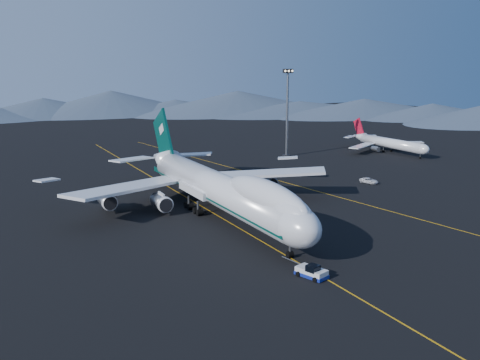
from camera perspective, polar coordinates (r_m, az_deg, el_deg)
name	(u,v)px	position (r m, az deg, el deg)	size (l,w,h in m)	color
ground	(219,216)	(107.48, -2.30, -3.88)	(500.00, 500.00, 0.00)	black
taxiway_line_main	(219,216)	(107.48, -2.30, -3.87)	(0.25, 220.00, 0.01)	#CB8A0B
taxiway_line_side	(313,190)	(130.51, 7.83, -1.08)	(0.25, 200.00, 0.01)	#CB8A0B
boeing_747	(218,188)	(106.05, -2.33, -0.85)	(59.62, 72.43, 19.37)	silver
pushback_tug	(312,273)	(78.24, 7.64, -9.78)	(3.68, 5.12, 2.02)	silver
second_jet	(388,143)	(191.86, 15.54, 3.82)	(32.91, 37.18, 10.58)	silver
service_van	(369,181)	(140.75, 13.60, -0.06)	(2.22, 4.82, 1.34)	silver
floodlight_mast	(287,113)	(176.18, 5.06, 7.17)	(3.51, 2.63, 28.38)	black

